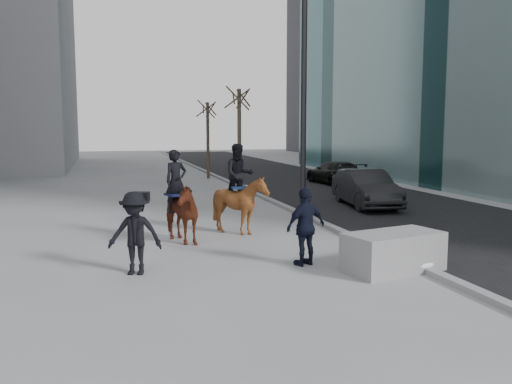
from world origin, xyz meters
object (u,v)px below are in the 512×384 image
object	(u,v)px
mounted_left	(177,208)
mounted_right	(240,198)
planter	(393,252)
car_near	(366,188)

from	to	relation	value
mounted_left	mounted_right	distance (m)	2.02
planter	mounted_left	size ratio (longest dim) A/B	0.85
planter	car_near	world-z (taller)	car_near
planter	mounted_right	size ratio (longest dim) A/B	0.81
planter	mounted_right	xyz separation A→B (m)	(-2.19, 4.87, 0.62)
car_near	mounted_right	xyz separation A→B (m)	(-5.99, -3.90, 0.33)
planter	mounted_right	distance (m)	5.37
planter	mounted_right	bearing A→B (deg)	114.22
car_near	mounted_left	xyz separation A→B (m)	(-7.90, -4.56, 0.20)
mounted_right	mounted_left	bearing A→B (deg)	-160.84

